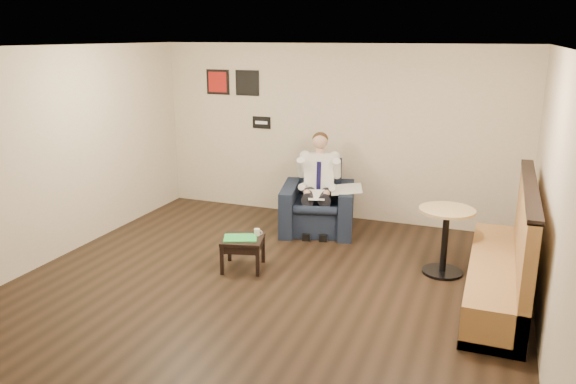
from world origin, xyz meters
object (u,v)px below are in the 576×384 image
(side_table, at_px, (243,253))
(smartphone, at_px, (248,234))
(armchair, at_px, (318,198))
(coffee_mug, at_px, (257,232))
(seated_man, at_px, (317,188))
(green_folder, at_px, (240,238))
(banquette, at_px, (500,242))
(cafe_table, at_px, (445,241))

(side_table, xyz_separation_m, smartphone, (0.01, 0.16, 0.21))
(armchair, distance_m, coffee_mug, 1.63)
(seated_man, relative_size, smartphone, 10.96)
(armchair, bearing_deg, green_folder, -117.92)
(side_table, height_order, green_folder, green_folder)
(side_table, height_order, coffee_mug, coffee_mug)
(seated_man, bearing_deg, banquette, -40.53)
(side_table, relative_size, smartphone, 3.93)
(armchair, distance_m, side_table, 1.83)
(smartphone, distance_m, banquette, 3.08)
(coffee_mug, height_order, smartphone, coffee_mug)
(armchair, distance_m, green_folder, 1.84)
(green_folder, relative_size, coffee_mug, 4.74)
(seated_man, distance_m, smartphone, 1.56)
(side_table, height_order, banquette, banquette)
(armchair, relative_size, banquette, 0.41)
(smartphone, relative_size, cafe_table, 0.15)
(armchair, bearing_deg, banquette, -42.49)
(green_folder, xyz_separation_m, cafe_table, (2.46, 0.78, 0.00))
(armchair, bearing_deg, cafe_table, -39.57)
(side_table, bearing_deg, green_folder, -131.76)
(green_folder, bearing_deg, seated_man, 73.08)
(green_folder, bearing_deg, cafe_table, 17.66)
(armchair, distance_m, smartphone, 1.65)
(armchair, xyz_separation_m, smartphone, (-0.44, -1.59, -0.10))
(armchair, bearing_deg, smartphone, -118.51)
(armchair, bearing_deg, coffee_mug, -114.17)
(seated_man, distance_m, coffee_mug, 1.53)
(smartphone, height_order, banquette, banquette)
(side_table, bearing_deg, banquette, 4.99)
(coffee_mug, xyz_separation_m, cafe_table, (2.30, 0.61, -0.03))
(armchair, xyz_separation_m, green_folder, (-0.47, -1.77, -0.10))
(side_table, relative_size, coffee_mug, 5.79)
(green_folder, bearing_deg, banquette, 5.42)
(side_table, relative_size, green_folder, 1.22)
(seated_man, relative_size, coffee_mug, 16.15)
(seated_man, xyz_separation_m, banquette, (2.60, -1.35, -0.04))
(armchair, xyz_separation_m, cafe_table, (1.99, -0.99, -0.09))
(seated_man, distance_m, cafe_table, 2.16)
(green_folder, distance_m, smartphone, 0.18)
(side_table, distance_m, green_folder, 0.22)
(side_table, distance_m, smartphone, 0.26)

